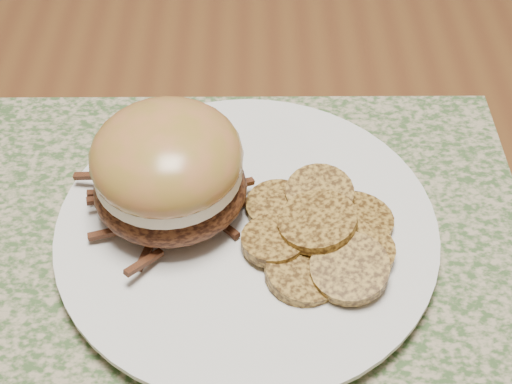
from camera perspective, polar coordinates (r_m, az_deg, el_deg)
dining_table at (r=0.66m, az=10.54°, el=-1.81°), size 1.50×0.90×0.75m
placemat at (r=0.53m, az=-2.21°, el=-4.23°), size 0.45×0.33×0.00m
dinner_plate at (r=0.52m, az=-0.73°, el=-3.13°), size 0.26×0.26×0.02m
pork_sandwich at (r=0.50m, az=-7.03°, el=1.75°), size 0.12×0.11×0.08m
roasted_potatoes at (r=0.50m, az=5.27°, el=-3.30°), size 0.13×0.14×0.03m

